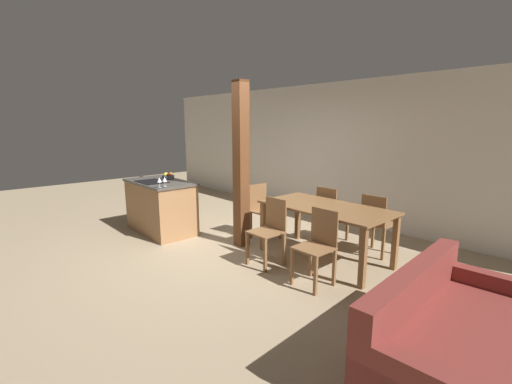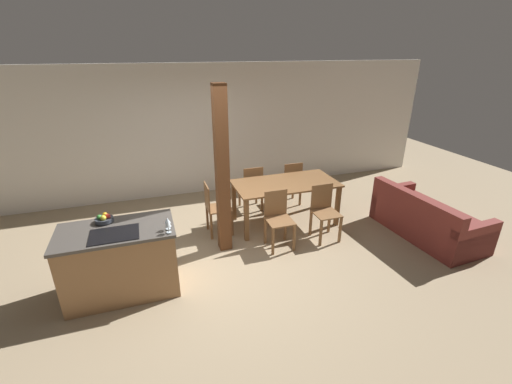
{
  "view_description": "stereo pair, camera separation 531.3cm",
  "coord_description": "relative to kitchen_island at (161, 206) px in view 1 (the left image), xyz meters",
  "views": [
    {
      "loc": [
        4.14,
        -3.0,
        1.9
      ],
      "look_at": [
        0.6,
        0.2,
        0.95
      ],
      "focal_mm": 24.0,
      "sensor_mm": 36.0,
      "label": 1
    },
    {
      "loc": [
        -0.9,
        -4.31,
        2.96
      ],
      "look_at": [
        0.6,
        0.2,
        0.95
      ],
      "focal_mm": 24.0,
      "sensor_mm": 36.0,
      "label": 2
    }
  ],
  "objects": [
    {
      "name": "wine_glass_middle",
      "position": [
        0.62,
        -0.21,
        0.58
      ],
      "size": [
        0.07,
        0.07,
        0.15
      ],
      "color": "silver",
      "rests_on": "kitchen_island"
    },
    {
      "name": "dining_table",
      "position": [
        2.74,
        1.12,
        0.21
      ],
      "size": [
        1.82,
        0.92,
        0.78
      ],
      "color": "brown",
      "rests_on": "ground_plane"
    },
    {
      "name": "dining_chair_far_left",
      "position": [
        2.33,
        1.81,
        0.02
      ],
      "size": [
        0.4,
        0.4,
        0.91
      ],
      "rotation": [
        0.0,
        0.0,
        3.14
      ],
      "color": "brown",
      "rests_on": "ground_plane"
    },
    {
      "name": "dining_chair_far_right",
      "position": [
        3.14,
        1.81,
        0.02
      ],
      "size": [
        0.4,
        0.4,
        0.91
      ],
      "rotation": [
        0.0,
        0.0,
        3.14
      ],
      "color": "brown",
      "rests_on": "ground_plane"
    },
    {
      "name": "wine_glass_near",
      "position": [
        0.62,
        -0.3,
        0.58
      ],
      "size": [
        0.07,
        0.07,
        0.15
      ],
      "color": "silver",
      "rests_on": "kitchen_island"
    },
    {
      "name": "couch",
      "position": [
        4.82,
        -0.06,
        -0.19
      ],
      "size": [
        1.02,
        1.86,
        0.8
      ],
      "rotation": [
        0.0,
        0.0,
        1.63
      ],
      "color": "maroon",
      "rests_on": "ground_plane"
    },
    {
      "name": "wall_back",
      "position": [
        1.38,
        3.08,
        0.89
      ],
      "size": [
        11.2,
        0.08,
        2.7
      ],
      "color": "silver",
      "rests_on": "ground_plane"
    },
    {
      "name": "ground_plane",
      "position": [
        1.38,
        0.29,
        -0.46
      ],
      "size": [
        16.0,
        16.0,
        0.0
      ],
      "primitive_type": "plane",
      "color": "#9E896B"
    },
    {
      "name": "fruit_bowl",
      "position": [
        -0.13,
        0.24,
        0.51
      ],
      "size": [
        0.22,
        0.22,
        0.11
      ],
      "color": "#383D47",
      "rests_on": "kitchen_island"
    },
    {
      "name": "kitchen_island",
      "position": [
        0.0,
        0.0,
        0.0
      ],
      "size": [
        1.39,
        0.76,
        0.93
      ],
      "color": "#9E7047",
      "rests_on": "ground_plane"
    },
    {
      "name": "timber_post",
      "position": [
        1.5,
        0.62,
        0.81
      ],
      "size": [
        0.19,
        0.19,
        2.53
      ],
      "color": "brown",
      "rests_on": "ground_plane"
    },
    {
      "name": "dining_chair_near_left",
      "position": [
        2.33,
        0.43,
        0.02
      ],
      "size": [
        0.4,
        0.4,
        0.91
      ],
      "color": "brown",
      "rests_on": "ground_plane"
    },
    {
      "name": "dining_chair_near_right",
      "position": [
        3.14,
        0.43,
        0.02
      ],
      "size": [
        0.4,
        0.4,
        0.91
      ],
      "color": "brown",
      "rests_on": "ground_plane"
    },
    {
      "name": "dining_chair_head_end",
      "position": [
        1.46,
        1.12,
        0.02
      ],
      "size": [
        0.4,
        0.4,
        0.91
      ],
      "rotation": [
        0.0,
        0.0,
        1.57
      ],
      "color": "brown",
      "rests_on": "ground_plane"
    }
  ]
}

